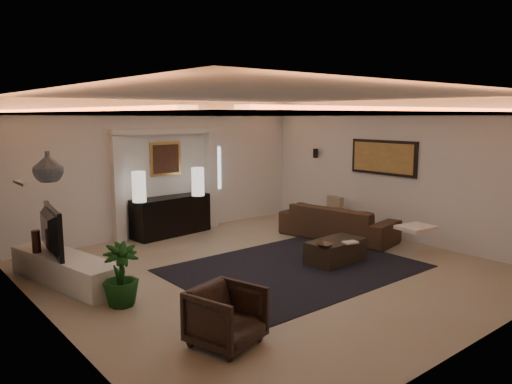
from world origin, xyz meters
TOP-DOWN VIEW (x-y plane):
  - floor at (0.00, 0.00)m, footprint 7.00×7.00m
  - ceiling at (0.00, 0.00)m, footprint 7.00×7.00m
  - wall_back at (0.00, 3.50)m, footprint 7.00×0.00m
  - wall_front at (0.00, -3.50)m, footprint 7.00×0.00m
  - wall_left at (-3.50, 0.00)m, footprint 0.00×7.00m
  - wall_right at (3.50, 0.00)m, footprint 0.00×7.00m
  - cove_soffit at (0.00, 0.00)m, footprint 7.00×7.00m
  - daylight_slit at (1.35, 3.48)m, footprint 0.25×0.03m
  - area_rug at (0.40, -0.20)m, footprint 4.00×3.00m
  - pilaster_left at (-1.15, 3.40)m, footprint 0.22×0.20m
  - pilaster_right at (1.15, 3.40)m, footprint 0.22×0.20m
  - alcove_header at (0.00, 3.40)m, footprint 2.52×0.20m
  - painting_frame at (0.00, 3.47)m, footprint 0.74×0.04m
  - painting_canvas at (0.00, 3.44)m, footprint 0.62×0.02m
  - art_panel_frame at (3.47, 0.30)m, footprint 0.04×1.64m
  - art_panel_gold at (3.44, 0.30)m, footprint 0.02×1.50m
  - wall_sconce at (3.38, 2.20)m, footprint 0.12×0.12m
  - wall_niche at (-3.44, 1.40)m, footprint 0.10×0.55m
  - console at (-0.02, 3.25)m, footprint 1.82×0.74m
  - lamp_left at (-0.83, 3.09)m, footprint 0.36×0.36m
  - lamp_right at (0.52, 3.00)m, footprint 0.29×0.29m
  - media_ledge at (-2.86, 1.55)m, footprint 1.05×2.43m
  - tv at (-3.08, 1.79)m, footprint 1.31×0.35m
  - figurine at (-3.15, 2.00)m, footprint 0.16×0.16m
  - ginger_jar at (-3.15, 1.11)m, footprint 0.46×0.46m
  - plant at (-2.57, 0.15)m, footprint 0.56×0.56m
  - sofa at (2.53, 0.70)m, footprint 2.58×1.41m
  - throw_blanket at (2.62, -1.10)m, footprint 0.68×0.58m
  - throw_pillow at (3.15, 1.34)m, footprint 0.15×0.42m
  - coffee_table at (1.21, -0.40)m, footprint 1.11×0.65m
  - bowl at (0.72, -0.60)m, footprint 0.31×0.31m
  - magazine at (1.25, -0.70)m, footprint 0.28×0.24m
  - armchair at (-2.14, -1.71)m, footprint 0.90×0.91m

SIDE VIEW (x-z plane):
  - floor at x=0.00m, z-range 0.00..0.00m
  - area_rug at x=0.40m, z-range 0.00..0.01m
  - coffee_table at x=1.21m, z-range 0.00..0.41m
  - media_ledge at x=-2.86m, z-range 0.00..0.45m
  - armchair at x=-2.14m, z-range 0.00..0.68m
  - sofa at x=2.53m, z-range 0.00..0.71m
  - console at x=-0.02m, z-range -0.04..0.84m
  - magazine at x=1.25m, z-range 0.41..0.44m
  - plant at x=-2.57m, z-range 0.00..0.87m
  - bowl at x=0.72m, z-range 0.41..0.48m
  - throw_blanket at x=2.62m, z-range 0.52..0.58m
  - throw_pillow at x=3.15m, z-range 0.34..0.76m
  - figurine at x=-3.15m, z-range 0.46..0.82m
  - tv at x=-3.08m, z-range 0.45..1.20m
  - lamp_left at x=-0.83m, z-range 0.78..1.40m
  - lamp_right at x=0.52m, z-range 0.78..1.40m
  - pilaster_left at x=-1.15m, z-range 0.00..2.20m
  - pilaster_right at x=1.15m, z-range 0.00..2.20m
  - daylight_slit at x=1.35m, z-range 0.85..1.85m
  - wall_back at x=0.00m, z-range -2.05..4.95m
  - wall_front at x=0.00m, z-range -2.05..4.95m
  - wall_left at x=-3.50m, z-range -2.05..4.95m
  - wall_right at x=3.50m, z-range -2.05..4.95m
  - painting_frame at x=0.00m, z-range 1.28..2.02m
  - painting_canvas at x=0.00m, z-range 1.34..1.96m
  - wall_niche at x=-3.44m, z-range 1.63..1.67m
  - wall_sconce at x=3.38m, z-range 1.57..1.79m
  - art_panel_gold at x=3.44m, z-range 1.39..2.01m
  - art_panel_frame at x=3.47m, z-range 1.33..2.07m
  - ginger_jar at x=-3.15m, z-range 1.67..2.10m
  - alcove_header at x=0.00m, z-range 2.19..2.31m
  - cove_soffit at x=0.00m, z-range 2.60..2.64m
  - ceiling at x=0.00m, z-range 2.90..2.90m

